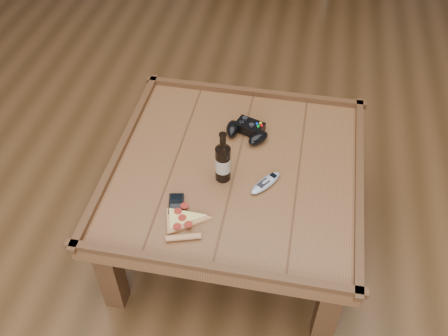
% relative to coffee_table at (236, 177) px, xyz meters
% --- Properties ---
extents(ground, '(6.00, 6.00, 0.00)m').
position_rel_coffee_table_xyz_m(ground, '(0.00, 0.00, -0.39)').
color(ground, '#472C14').
rests_on(ground, ground).
extents(coffee_table, '(1.03, 1.03, 0.48)m').
position_rel_coffee_table_xyz_m(coffee_table, '(0.00, 0.00, 0.00)').
color(coffee_table, brown).
rests_on(coffee_table, ground).
extents(beer_bottle, '(0.06, 0.06, 0.23)m').
position_rel_coffee_table_xyz_m(beer_bottle, '(-0.04, -0.07, 0.15)').
color(beer_bottle, black).
rests_on(beer_bottle, coffee_table).
extents(game_controller, '(0.20, 0.17, 0.06)m').
position_rel_coffee_table_xyz_m(game_controller, '(0.01, 0.20, 0.09)').
color(game_controller, black).
rests_on(game_controller, coffee_table).
extents(pizza_slice, '(0.20, 0.25, 0.02)m').
position_rel_coffee_table_xyz_m(pizza_slice, '(-0.14, -0.31, 0.07)').
color(pizza_slice, tan).
rests_on(pizza_slice, coffee_table).
extents(smartphone, '(0.07, 0.11, 0.01)m').
position_rel_coffee_table_xyz_m(smartphone, '(-0.19, -0.24, 0.07)').
color(smartphone, black).
rests_on(smartphone, coffee_table).
extents(remote_control, '(0.13, 0.16, 0.02)m').
position_rel_coffee_table_xyz_m(remote_control, '(0.13, -0.07, 0.07)').
color(remote_control, '#959CA2').
rests_on(remote_control, coffee_table).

